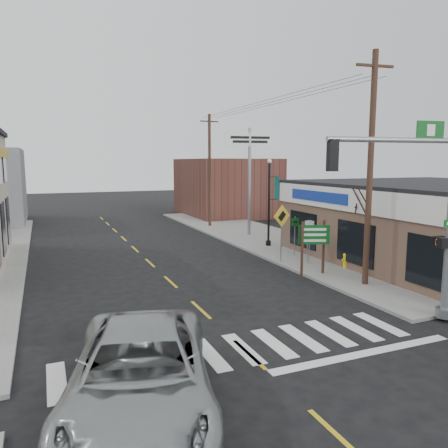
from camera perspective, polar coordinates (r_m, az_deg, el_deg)
name	(u,v)px	position (r m, az deg, el deg)	size (l,w,h in m)	color
ground	(249,354)	(12.69, 3.28, -16.63)	(140.00, 140.00, 0.00)	black
sidewalk_right	(287,246)	(27.76, 8.29, -2.85)	(6.00, 38.00, 0.13)	slate
center_line	(171,282)	(19.76, -6.99, -7.51)	(0.12, 56.00, 0.01)	gold
crosswalk	(243,348)	(13.01, 2.48, -15.94)	(11.00, 2.20, 0.01)	silver
thrift_store	(448,226)	(25.71, 27.23, -0.18)	(12.00, 14.00, 4.00)	brown
bldg_distant_right	(226,187)	(43.88, 0.29, 4.84)	(8.00, 10.00, 5.60)	#532E26
suv	(141,373)	(9.88, -10.83, -18.60)	(2.95, 6.39, 1.78)	#9C9FA1
traffic_signal_pole	(435,205)	(15.40, 25.87, 2.29)	(5.08, 0.39, 6.44)	gray
guide_sign	(314,240)	(20.41, 11.63, -2.04)	(1.43, 0.13, 2.51)	#432A1F
fire_hydrant	(345,260)	(22.29, 15.57, -4.53)	(0.24, 0.24, 0.76)	yellow
ped_crossing_sign	(282,223)	(22.78, 7.54, 0.08)	(1.16, 0.08, 2.98)	gray
lamp_post	(270,196)	(27.09, 6.01, 3.69)	(0.70, 0.55, 5.36)	black
dance_center_sign	(250,156)	(31.01, 3.36, 8.88)	(3.54, 0.22, 7.53)	gray
bare_tree	(368,193)	(21.19, 18.31, 3.81)	(2.37, 2.37, 4.75)	black
shrub_front	(415,265)	(21.98, 23.72, -4.90)	(1.30, 1.30, 0.98)	#203D1A
shrub_back	(352,247)	(25.85, 16.32, -2.94)	(0.98, 0.98, 0.73)	black
utility_pole_near	(370,168)	(19.14, 18.56, 6.97)	(1.67, 0.25, 9.62)	#47371E
utility_pole_far	(210,169)	(35.46, -1.90, 7.16)	(1.56, 0.23, 8.95)	#493422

